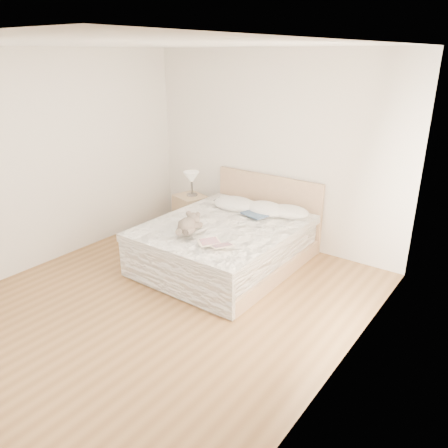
# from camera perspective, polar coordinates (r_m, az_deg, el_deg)

# --- Properties ---
(floor) EXTENTS (4.00, 4.50, 0.00)m
(floor) POSITION_cam_1_polar(r_m,az_deg,el_deg) (5.07, -7.54, -9.97)
(floor) COLOR brown
(floor) RESTS_ON ground
(ceiling) EXTENTS (4.00, 4.50, 0.00)m
(ceiling) POSITION_cam_1_polar(r_m,az_deg,el_deg) (4.33, -9.39, 22.17)
(ceiling) COLOR white
(ceiling) RESTS_ON ground
(wall_back) EXTENTS (4.00, 0.02, 2.70)m
(wall_back) POSITION_cam_1_polar(r_m,az_deg,el_deg) (6.26, 6.31, 9.57)
(wall_back) COLOR silver
(wall_back) RESTS_ON ground
(wall_left) EXTENTS (0.02, 4.50, 2.70)m
(wall_left) POSITION_cam_1_polar(r_m,az_deg,el_deg) (6.06, -22.18, 7.71)
(wall_left) COLOR silver
(wall_left) RESTS_ON ground
(wall_right) EXTENTS (0.02, 4.50, 2.70)m
(wall_right) POSITION_cam_1_polar(r_m,az_deg,el_deg) (3.48, 15.93, -0.90)
(wall_right) COLOR silver
(wall_right) RESTS_ON ground
(window) EXTENTS (0.02, 1.30, 1.10)m
(window) POSITION_cam_1_polar(r_m,az_deg,el_deg) (3.72, 17.60, 1.99)
(window) COLOR white
(window) RESTS_ON wall_right
(bed) EXTENTS (1.72, 2.14, 1.00)m
(bed) POSITION_cam_1_polar(r_m,az_deg,el_deg) (5.73, 0.52, -2.41)
(bed) COLOR tan
(bed) RESTS_ON floor
(nightstand) EXTENTS (0.54, 0.51, 0.56)m
(nightstand) POSITION_cam_1_polar(r_m,az_deg,el_deg) (6.89, -4.39, 1.49)
(nightstand) COLOR tan
(nightstand) RESTS_ON floor
(table_lamp) EXTENTS (0.29, 0.29, 0.38)m
(table_lamp) POSITION_cam_1_polar(r_m,az_deg,el_deg) (6.74, -4.26, 5.93)
(table_lamp) COLOR #4E4843
(table_lamp) RESTS_ON nightstand
(pillow_left) EXTENTS (0.67, 0.49, 0.19)m
(pillow_left) POSITION_cam_1_polar(r_m,az_deg,el_deg) (6.16, 1.44, 2.62)
(pillow_left) COLOR silver
(pillow_left) RESTS_ON bed
(pillow_middle) EXTENTS (0.66, 0.50, 0.18)m
(pillow_middle) POSITION_cam_1_polar(r_m,az_deg,el_deg) (5.98, 5.52, 1.96)
(pillow_middle) COLOR white
(pillow_middle) RESTS_ON bed
(pillow_right) EXTENTS (0.61, 0.47, 0.17)m
(pillow_right) POSITION_cam_1_polar(r_m,az_deg,el_deg) (5.91, 8.43, 1.58)
(pillow_right) COLOR silver
(pillow_right) RESTS_ON bed
(blouse) EXTENTS (0.66, 0.68, 0.02)m
(blouse) POSITION_cam_1_polar(r_m,az_deg,el_deg) (5.89, 4.99, 1.55)
(blouse) COLOR navy
(blouse) RESTS_ON bed
(photo_book) EXTENTS (0.38, 0.29, 0.03)m
(photo_book) POSITION_cam_1_polar(r_m,az_deg,el_deg) (6.26, 0.14, 2.85)
(photo_book) COLOR white
(photo_book) RESTS_ON bed
(childrens_book) EXTENTS (0.44, 0.40, 0.02)m
(childrens_book) POSITION_cam_1_polar(r_m,az_deg,el_deg) (4.88, -1.11, -2.68)
(childrens_book) COLOR #F9E7CB
(childrens_book) RESTS_ON bed
(teddy_bear) EXTENTS (0.39, 0.45, 0.20)m
(teddy_bear) POSITION_cam_1_polar(r_m,az_deg,el_deg) (5.21, -4.88, -0.90)
(teddy_bear) COLOR brown
(teddy_bear) RESTS_ON bed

